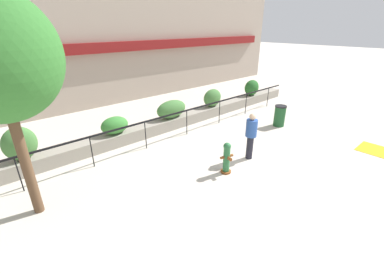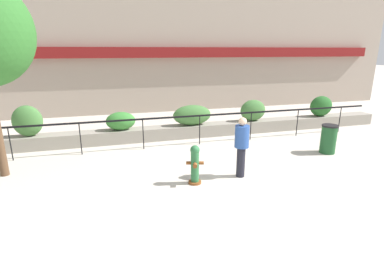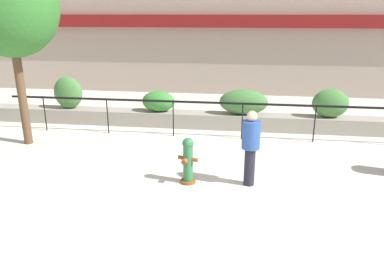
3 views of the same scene
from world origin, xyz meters
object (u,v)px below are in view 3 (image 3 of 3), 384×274
hedge_bush_0 (68,93)px  hedge_bush_1 (158,101)px  fire_hydrant (188,160)px  street_tree (9,5)px  pedestrian (251,144)px  hedge_bush_2 (244,102)px  hedge_bush_3 (330,103)px

hedge_bush_0 → hedge_bush_1: bearing=0.0°
hedge_bush_0 → hedge_bush_1: size_ratio=1.00×
hedge_bush_0 → fire_hydrant: bearing=-42.0°
hedge_bush_0 → street_tree: bearing=-95.5°
street_tree → pedestrian: 7.42m
hedge_bush_0 → hedge_bush_2: bearing=0.0°
hedge_bush_0 → hedge_bush_3: 8.87m
fire_hydrant → street_tree: bearing=158.3°
hedge_bush_1 → hedge_bush_2: 2.88m
hedge_bush_1 → pedestrian: 5.32m
hedge_bush_2 → pedestrian: pedestrian is taller
hedge_bush_0 → street_tree: size_ratio=0.21×
fire_hydrant → street_tree: size_ratio=0.20×
hedge_bush_0 → hedge_bush_3: (8.87, 0.00, -0.10)m
pedestrian → hedge_bush_2: bearing=92.5°
pedestrian → hedge_bush_3: bearing=59.4°
pedestrian → hedge_bush_1: bearing=125.2°
hedge_bush_1 → hedge_bush_3: size_ratio=0.98×
hedge_bush_0 → street_tree: (-0.23, -2.38, 2.84)m
hedge_bush_1 → hedge_bush_3: hedge_bush_3 is taller
hedge_bush_0 → street_tree: street_tree is taller
hedge_bush_1 → pedestrian: size_ratio=0.65×
hedge_bush_0 → hedge_bush_2: 6.11m
hedge_bush_0 → pedestrian: 7.65m
hedge_bush_0 → hedge_bush_3: size_ratio=0.98×
hedge_bush_1 → pedestrian: (3.07, -4.34, 0.14)m
fire_hydrant → street_tree: (-5.14, 2.05, 3.35)m
hedge_bush_2 → hedge_bush_3: 2.76m
hedge_bush_0 → fire_hydrant: size_ratio=1.04×
hedge_bush_1 → pedestrian: pedestrian is taller
hedge_bush_3 → fire_hydrant: hedge_bush_3 is taller
hedge_bush_3 → hedge_bush_1: bearing=180.0°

